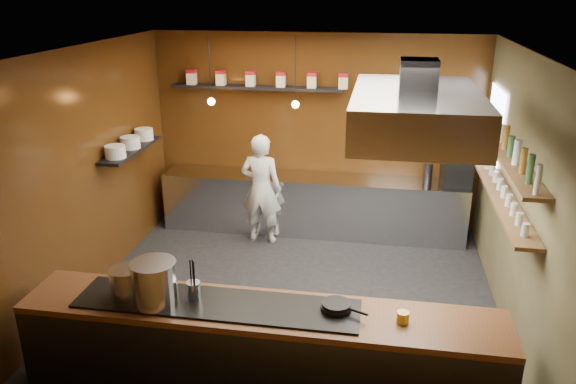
% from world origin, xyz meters
% --- Properties ---
extents(floor, '(5.00, 5.00, 0.00)m').
position_xyz_m(floor, '(0.00, 0.00, 0.00)').
color(floor, black).
rests_on(floor, ground).
extents(back_wall, '(5.00, 0.00, 5.00)m').
position_xyz_m(back_wall, '(0.00, 2.50, 1.50)').
color(back_wall, '#381D0A').
rests_on(back_wall, ground).
extents(left_wall, '(0.00, 5.00, 5.00)m').
position_xyz_m(left_wall, '(-2.50, 0.00, 1.50)').
color(left_wall, '#381D0A').
rests_on(left_wall, ground).
extents(right_wall, '(0.00, 5.00, 5.00)m').
position_xyz_m(right_wall, '(2.50, 0.00, 1.50)').
color(right_wall, '#4E4C2C').
rests_on(right_wall, ground).
extents(ceiling, '(5.00, 5.00, 0.00)m').
position_xyz_m(ceiling, '(0.00, 0.00, 3.00)').
color(ceiling, silver).
rests_on(ceiling, back_wall).
extents(window_pane, '(0.00, 1.00, 1.00)m').
position_xyz_m(window_pane, '(2.45, 1.70, 1.90)').
color(window_pane, white).
rests_on(window_pane, right_wall).
extents(prep_counter, '(4.60, 0.65, 0.90)m').
position_xyz_m(prep_counter, '(0.00, 2.17, 0.45)').
color(prep_counter, silver).
rests_on(prep_counter, floor).
extents(pass_counter, '(4.40, 0.72, 0.94)m').
position_xyz_m(pass_counter, '(-0.00, -1.60, 0.47)').
color(pass_counter, '#38383D').
rests_on(pass_counter, floor).
extents(tin_shelf, '(2.60, 0.26, 0.04)m').
position_xyz_m(tin_shelf, '(-0.90, 2.36, 2.20)').
color(tin_shelf, black).
rests_on(tin_shelf, back_wall).
extents(plate_shelf, '(0.30, 1.40, 0.04)m').
position_xyz_m(plate_shelf, '(-2.34, 1.00, 1.55)').
color(plate_shelf, black).
rests_on(plate_shelf, left_wall).
extents(bottle_shelf_upper, '(0.26, 2.80, 0.04)m').
position_xyz_m(bottle_shelf_upper, '(2.34, 0.30, 1.92)').
color(bottle_shelf_upper, brown).
rests_on(bottle_shelf_upper, right_wall).
extents(bottle_shelf_lower, '(0.26, 2.80, 0.04)m').
position_xyz_m(bottle_shelf_lower, '(2.34, 0.30, 1.45)').
color(bottle_shelf_lower, brown).
rests_on(bottle_shelf_lower, right_wall).
extents(extractor_hood, '(1.20, 2.00, 0.72)m').
position_xyz_m(extractor_hood, '(1.30, -0.40, 2.51)').
color(extractor_hood, '#38383D').
rests_on(extractor_hood, ceiling).
extents(pendant_left, '(0.10, 0.10, 0.95)m').
position_xyz_m(pendant_left, '(-1.40, 1.70, 2.15)').
color(pendant_left, black).
rests_on(pendant_left, ceiling).
extents(pendant_right, '(0.10, 0.10, 0.95)m').
position_xyz_m(pendant_right, '(-0.20, 1.70, 2.15)').
color(pendant_right, black).
rests_on(pendant_right, ceiling).
extents(storage_tins, '(2.43, 0.13, 0.22)m').
position_xyz_m(storage_tins, '(-0.75, 2.36, 2.33)').
color(storage_tins, beige).
rests_on(storage_tins, tin_shelf).
extents(plate_stacks, '(0.26, 1.16, 0.16)m').
position_xyz_m(plate_stacks, '(-2.34, 1.00, 1.65)').
color(plate_stacks, white).
rests_on(plate_stacks, plate_shelf).
extents(bottles, '(0.06, 2.66, 0.24)m').
position_xyz_m(bottles, '(2.34, 0.30, 2.06)').
color(bottles, silver).
rests_on(bottles, bottle_shelf_upper).
extents(wine_glasses, '(0.07, 2.37, 0.13)m').
position_xyz_m(wine_glasses, '(2.34, 0.30, 1.53)').
color(wine_glasses, silver).
rests_on(wine_glasses, bottle_shelf_lower).
extents(stockpot_large, '(0.41, 0.41, 0.40)m').
position_xyz_m(stockpot_large, '(-0.95, -1.68, 1.14)').
color(stockpot_large, silver).
rests_on(stockpot_large, pass_counter).
extents(stockpot_small, '(0.39, 0.39, 0.28)m').
position_xyz_m(stockpot_small, '(-1.25, -1.62, 1.08)').
color(stockpot_small, silver).
rests_on(stockpot_small, pass_counter).
extents(utensil_crock, '(0.17, 0.17, 0.17)m').
position_xyz_m(utensil_crock, '(-0.62, -1.57, 1.02)').
color(utensil_crock, '#B4B6BB').
rests_on(utensil_crock, pass_counter).
extents(frying_pan, '(0.43, 0.28, 0.07)m').
position_xyz_m(frying_pan, '(0.68, -1.53, 0.97)').
color(frying_pan, black).
rests_on(frying_pan, pass_counter).
extents(butter_jar, '(0.12, 0.12, 0.10)m').
position_xyz_m(butter_jar, '(1.26, -1.60, 0.97)').
color(butter_jar, gold).
rests_on(butter_jar, pass_counter).
extents(espresso_machine, '(0.43, 0.41, 0.41)m').
position_xyz_m(espresso_machine, '(2.10, 2.19, 1.11)').
color(espresso_machine, black).
rests_on(espresso_machine, prep_counter).
extents(chef, '(0.62, 0.43, 1.65)m').
position_xyz_m(chef, '(-0.71, 1.71, 0.83)').
color(chef, silver).
rests_on(chef, floor).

